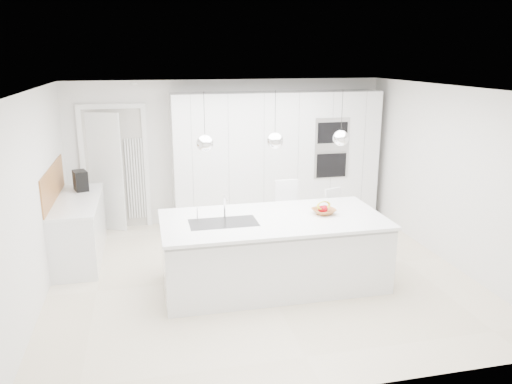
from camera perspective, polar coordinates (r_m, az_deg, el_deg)
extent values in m
plane|color=beige|center=(6.89, 0.56, -9.50)|extent=(5.50, 5.50, 0.00)
plane|color=silver|center=(8.86, -3.15, 4.63)|extent=(5.50, 0.00, 5.50)
plane|color=silver|center=(6.44, -23.98, -0.85)|extent=(0.00, 5.00, 5.00)
plane|color=white|center=(6.26, 0.62, 11.71)|extent=(5.50, 5.50, 0.00)
cube|color=white|center=(8.76, 2.36, 3.85)|extent=(3.60, 0.60, 2.30)
cube|color=white|center=(8.74, -17.41, 2.16)|extent=(0.76, 0.38, 2.00)
cube|color=white|center=(7.76, -19.54, -4.11)|extent=(0.60, 1.80, 0.86)
cube|color=white|center=(7.62, -19.85, -0.92)|extent=(0.62, 1.82, 0.04)
cube|color=#AA6C35|center=(7.60, -22.18, 0.91)|extent=(0.02, 1.80, 0.50)
cube|color=white|center=(6.48, 2.05, -7.06)|extent=(2.80, 1.20, 0.86)
cube|color=white|center=(6.36, 1.98, -3.14)|extent=(2.84, 1.40, 0.04)
cylinder|color=white|center=(6.33, -3.62, -1.64)|extent=(0.02, 0.02, 0.30)
sphere|color=white|center=(5.91, -5.84, 5.55)|extent=(0.20, 0.20, 0.20)
sphere|color=white|center=(6.07, 2.18, 5.88)|extent=(0.20, 0.20, 0.20)
sphere|color=white|center=(6.34, 9.67, 6.08)|extent=(0.20, 0.20, 0.20)
imported|color=#AA6C35|center=(6.56, 7.76, -2.21)|extent=(0.36, 0.36, 0.07)
cube|color=black|center=(8.06, -19.42, 1.24)|extent=(0.26, 0.33, 0.31)
sphere|color=#A20411|center=(6.52, 7.82, -1.96)|extent=(0.09, 0.09, 0.09)
sphere|color=#A20411|center=(6.52, 7.48, -1.95)|extent=(0.09, 0.09, 0.09)
sphere|color=#A20411|center=(6.59, 7.84, -1.81)|extent=(0.08, 0.08, 0.08)
torus|color=gold|center=(6.51, 7.73, -1.53)|extent=(0.25, 0.18, 0.22)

